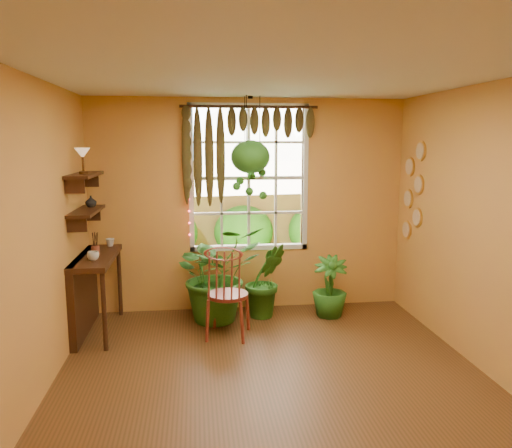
{
  "coord_description": "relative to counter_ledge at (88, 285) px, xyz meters",
  "views": [
    {
      "loc": [
        -0.68,
        -4.04,
        2.16
      ],
      "look_at": [
        -0.04,
        1.15,
        1.29
      ],
      "focal_mm": 35.0,
      "sensor_mm": 36.0,
      "label": 1
    }
  ],
  "objects": [
    {
      "name": "shelf_lower",
      "position": [
        0.03,
        0.0,
        0.85
      ],
      "size": [
        0.25,
        0.9,
        0.04
      ],
      "primitive_type": "cube",
      "color": "#371E0F",
      "rests_on": "wall_left"
    },
    {
      "name": "tiffany_lamp",
      "position": [
        0.05,
        -0.12,
        1.47
      ],
      "size": [
        0.17,
        0.17,
        0.28
      ],
      "color": "#523117",
      "rests_on": "shelf_upper"
    },
    {
      "name": "wall_left",
      "position": [
        -0.09,
        -1.6,
        0.8
      ],
      "size": [
        0.0,
        4.5,
        4.5
      ],
      "primitive_type": "plane",
      "rotation": [
        1.57,
        0.0,
        1.57
      ],
      "color": "#CA8745",
      "rests_on": "floor"
    },
    {
      "name": "potted_plant_left",
      "position": [
        1.47,
        0.22,
        0.04
      ],
      "size": [
        1.34,
        1.26,
        1.17
      ],
      "primitive_type": "imported",
      "rotation": [
        0.0,
        0.0,
        0.41
      ],
      "color": "#165419",
      "rests_on": "floor"
    },
    {
      "name": "wall_back",
      "position": [
        1.91,
        0.65,
        0.8
      ],
      "size": [
        4.0,
        0.0,
        4.0
      ],
      "primitive_type": "plane",
      "rotation": [
        1.57,
        0.0,
        0.0
      ],
      "color": "#CA8745",
      "rests_on": "floor"
    },
    {
      "name": "wall_plates",
      "position": [
        3.89,
        0.19,
        1.0
      ],
      "size": [
        0.04,
        0.32,
        1.1
      ],
      "primitive_type": null,
      "color": "#F4EAC7",
      "rests_on": "wall_right"
    },
    {
      "name": "valance_vine",
      "position": [
        1.82,
        0.56,
        1.73
      ],
      "size": [
        1.7,
        0.12,
        1.1
      ],
      "color": "#371E0F",
      "rests_on": "window"
    },
    {
      "name": "hanging_basket",
      "position": [
        1.91,
        0.44,
        1.39
      ],
      "size": [
        0.48,
        0.48,
        1.25
      ],
      "color": "black",
      "rests_on": "ceiling"
    },
    {
      "name": "potted_plant_mid",
      "position": [
        2.07,
        0.27,
        -0.09
      ],
      "size": [
        0.59,
        0.51,
        0.93
      ],
      "primitive_type": "imported",
      "rotation": [
        0.0,
        0.0,
        0.21
      ],
      "color": "#165419",
      "rests_on": "floor"
    },
    {
      "name": "cup_a",
      "position": [
        0.13,
        -0.25,
        0.4
      ],
      "size": [
        0.14,
        0.14,
        0.1
      ],
      "primitive_type": "imported",
      "rotation": [
        0.0,
        0.0,
        0.18
      ],
      "color": "silver",
      "rests_on": "counter_ledge"
    },
    {
      "name": "string_lights",
      "position": [
        1.15,
        0.59,
        1.2
      ],
      "size": [
        0.03,
        0.03,
        1.54
      ],
      "primitive_type": null,
      "color": "#FF2633",
      "rests_on": "window"
    },
    {
      "name": "potted_plant_right",
      "position": [
        2.87,
        0.19,
        -0.17
      ],
      "size": [
        0.49,
        0.49,
        0.76
      ],
      "primitive_type": "imported",
      "rotation": [
        0.0,
        0.0,
        -0.18
      ],
      "color": "#165419",
      "rests_on": "floor"
    },
    {
      "name": "backyard",
      "position": [
        2.15,
        5.27,
        0.73
      ],
      "size": [
        14.0,
        10.0,
        12.0
      ],
      "color": "#2A5217",
      "rests_on": "ground"
    },
    {
      "name": "ceiling",
      "position": [
        1.91,
        -1.6,
        2.15
      ],
      "size": [
        4.5,
        4.5,
        0.0
      ],
      "primitive_type": "plane",
      "rotation": [
        3.14,
        0.0,
        0.0
      ],
      "color": "silver",
      "rests_on": "wall_back"
    },
    {
      "name": "shelf_upper",
      "position": [
        0.03,
        0.0,
        1.25
      ],
      "size": [
        0.25,
        0.9,
        0.04
      ],
      "primitive_type": "cube",
      "color": "#371E0F",
      "rests_on": "wall_left"
    },
    {
      "name": "cup_b",
      "position": [
        0.19,
        0.47,
        0.4
      ],
      "size": [
        0.11,
        0.11,
        0.1
      ],
      "primitive_type": "imported",
      "rotation": [
        0.0,
        0.0,
        0.12
      ],
      "color": "beige",
      "rests_on": "counter_ledge"
    },
    {
      "name": "windsor_chair",
      "position": [
        1.56,
        -0.34,
        -0.2
      ],
      "size": [
        0.56,
        0.58,
        1.22
      ],
      "rotation": [
        0.0,
        0.0,
        -0.26
      ],
      "color": "maroon",
      "rests_on": "floor"
    },
    {
      "name": "counter_ledge",
      "position": [
        0.0,
        0.0,
        0.0
      ],
      "size": [
        0.4,
        1.2,
        0.9
      ],
      "color": "#371E0F",
      "rests_on": "floor"
    },
    {
      "name": "floor",
      "position": [
        1.91,
        -1.6,
        -0.55
      ],
      "size": [
        4.5,
        4.5,
        0.0
      ],
      "primitive_type": "plane",
      "color": "brown",
      "rests_on": "ground"
    },
    {
      "name": "wall_right",
      "position": [
        3.91,
        -1.6,
        0.8
      ],
      "size": [
        0.0,
        4.5,
        4.5
      ],
      "primitive_type": "plane",
      "rotation": [
        1.57,
        0.0,
        -1.57
      ],
      "color": "#CA8745",
      "rests_on": "floor"
    },
    {
      "name": "shelf_vase",
      "position": [
        0.04,
        0.23,
        0.93
      ],
      "size": [
        0.15,
        0.15,
        0.13
      ],
      "primitive_type": "imported",
      "rotation": [
        0.0,
        0.0,
        0.2
      ],
      "color": "#B2AD99",
      "rests_on": "shelf_lower"
    },
    {
      "name": "brush_jar",
      "position": [
        0.11,
        -0.01,
        0.48
      ],
      "size": [
        0.09,
        0.09,
        0.33
      ],
      "color": "brown",
      "rests_on": "counter_ledge"
    },
    {
      "name": "window",
      "position": [
        1.91,
        0.68,
        1.15
      ],
      "size": [
        1.52,
        0.1,
        1.86
      ],
      "color": "silver",
      "rests_on": "wall_back"
    }
  ]
}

